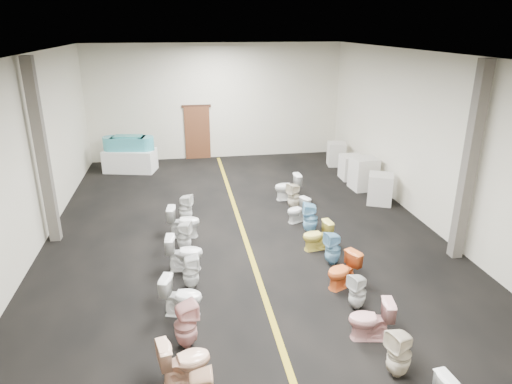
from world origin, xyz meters
TOP-DOWN VIEW (x-y plane):
  - floor at (0.00, 0.00)m, footprint 16.00×16.00m
  - ceiling at (0.00, 0.00)m, footprint 16.00×16.00m
  - wall_back at (0.00, 8.00)m, footprint 10.00×0.00m
  - wall_left at (-5.00, 0.00)m, footprint 0.00×16.00m
  - wall_right at (5.00, 0.00)m, footprint 0.00×16.00m
  - aisle_stripe at (0.00, 0.00)m, footprint 0.12×15.60m
  - back_door at (-0.80, 7.94)m, footprint 1.00×0.10m
  - door_frame at (-0.80, 7.95)m, footprint 1.15×0.08m
  - column_left at (-4.75, 1.00)m, footprint 0.25×0.25m
  - column_right at (4.75, -1.50)m, footprint 0.25×0.25m
  - display_table at (-3.37, 6.60)m, footprint 1.99×1.33m
  - bathtub at (-3.37, 6.60)m, footprint 1.84×0.87m
  - appliance_crate_a at (4.40, 2.00)m, footprint 0.94×0.94m
  - appliance_crate_b at (4.40, 3.31)m, footprint 0.83×0.83m
  - appliance_crate_c at (4.40, 4.38)m, footprint 0.75×0.75m
  - appliance_crate_d at (4.40, 6.04)m, footprint 0.72×0.72m
  - toilet_left_2 at (-1.61, -4.55)m, footprint 0.86×0.61m
  - toilet_left_3 at (-1.58, -3.71)m, footprint 0.50×0.49m
  - toilet_left_4 at (-1.62, -2.77)m, footprint 0.85×0.63m
  - toilet_left_5 at (-1.43, -1.88)m, footprint 0.36×0.36m
  - toilet_left_6 at (-1.54, -1.08)m, footprint 0.84×0.53m
  - toilet_left_7 at (-1.54, -0.18)m, footprint 0.44×0.43m
  - toilet_left_8 at (-1.52, 0.62)m, footprint 0.86×0.57m
  - toilet_left_9 at (-1.46, 1.57)m, footprint 0.47×0.46m
  - toilet_right_2 at (1.63, -4.94)m, footprint 0.47×0.46m
  - toilet_right_3 at (1.55, -4.03)m, footprint 0.81×0.55m
  - toilet_right_4 at (1.67, -3.14)m, footprint 0.43×0.42m
  - toilet_right_5 at (1.66, -2.36)m, footprint 0.84×0.69m
  - toilet_right_6 at (1.76, -1.41)m, footprint 0.42×0.41m
  - toilet_right_7 at (1.62, -0.64)m, footprint 0.75×0.50m
  - toilet_right_8 at (1.72, 0.29)m, footprint 0.44×0.44m
  - toilet_right_9 at (1.59, 1.05)m, footprint 0.75×0.61m
  - toilet_right_10 at (1.70, 1.95)m, footprint 0.48×0.48m
  - toilet_right_11 at (1.70, 2.77)m, footprint 0.82×0.49m

SIDE VIEW (x-z plane):
  - floor at x=0.00m, z-range 0.00..0.00m
  - aisle_stripe at x=0.00m, z-range 0.00..0.01m
  - toilet_right_9 at x=1.59m, z-range 0.00..0.67m
  - toilet_right_7 at x=1.62m, z-range 0.00..0.72m
  - toilet_right_4 at x=1.67m, z-range 0.00..0.73m
  - toilet_left_5 at x=-1.43m, z-range 0.00..0.74m
  - toilet_right_5 at x=1.66m, z-range 0.00..0.75m
  - toilet_left_7 at x=-1.54m, z-range 0.00..0.75m
  - toilet_right_3 at x=1.55m, z-range 0.00..0.76m
  - toilet_left_4 at x=-1.62m, z-range 0.00..0.78m
  - toilet_right_6 at x=1.76m, z-range 0.00..0.79m
  - toilet_left_9 at x=-1.46m, z-range 0.00..0.79m
  - toilet_left_2 at x=-1.61m, z-range 0.00..0.79m
  - toilet_right_10 at x=1.70m, z-range 0.00..0.80m
  - display_table at x=-3.37m, z-range 0.00..0.81m
  - toilet_left_6 at x=-1.54m, z-range 0.00..0.81m
  - toilet_right_11 at x=1.70m, z-range 0.00..0.82m
  - toilet_right_2 at x=1.63m, z-range 0.00..0.82m
  - toilet_left_8 at x=-1.52m, z-range 0.00..0.82m
  - toilet_right_8 at x=1.72m, z-range 0.00..0.84m
  - appliance_crate_c at x=4.40m, z-range 0.00..0.84m
  - toilet_left_3 at x=-1.58m, z-range 0.00..0.85m
  - appliance_crate_d at x=4.40m, z-range 0.00..0.90m
  - appliance_crate_a at x=4.40m, z-range 0.00..0.91m
  - appliance_crate_b at x=4.40m, z-range 0.00..1.06m
  - back_door at x=-0.80m, z-range 0.00..2.10m
  - bathtub at x=-3.37m, z-range 0.79..1.34m
  - door_frame at x=-0.80m, z-range 2.07..2.17m
  - wall_back at x=0.00m, z-range -2.75..7.25m
  - wall_left at x=-5.00m, z-range -5.75..10.25m
  - wall_right at x=5.00m, z-range -5.75..10.25m
  - column_left at x=-4.75m, z-range 0.00..4.50m
  - column_right at x=4.75m, z-range 0.00..4.50m
  - ceiling at x=0.00m, z-range 4.50..4.50m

